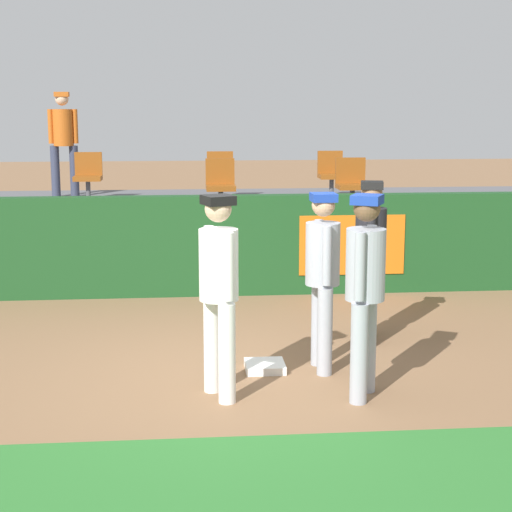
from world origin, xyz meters
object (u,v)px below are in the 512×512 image
object	(u,v)px
player_umpire	(370,250)
seat_back_right	(331,172)
spectator_hooded	(63,137)
player_runner_visitor	(365,282)
player_coach_visitor	(322,269)
seat_back_left	(88,174)
seat_back_center	(220,173)
player_fielder_home	(219,282)
seat_front_center	(220,183)
seat_front_right	(352,181)
first_base	(265,366)

from	to	relation	value
player_umpire	seat_back_right	bearing A→B (deg)	-173.79
player_umpire	seat_back_right	size ratio (longest dim) A/B	2.18
seat_back_right	spectator_hooded	distance (m)	4.86
player_runner_visitor	player_coach_visitor	xyz separation A→B (m)	(-0.25, 0.82, -0.04)
seat_back_left	seat_back_center	xyz separation A→B (m)	(2.31, -0.00, -0.00)
player_fielder_home	seat_front_center	size ratio (longest dim) A/B	2.24
seat_front_right	seat_back_right	bearing A→B (deg)	90.11
seat_back_left	seat_front_right	distance (m)	4.66
player_fielder_home	seat_back_center	size ratio (longest dim) A/B	2.24
seat_front_center	seat_back_center	xyz separation A→B (m)	(0.09, 1.80, 0.00)
player_coach_visitor	spectator_hooded	world-z (taller)	spectator_hooded
first_base	seat_back_left	size ratio (longest dim) A/B	0.48
spectator_hooded	player_runner_visitor	bearing A→B (deg)	112.63
player_runner_visitor	player_umpire	xyz separation A→B (m)	(0.46, 1.80, -0.03)
player_fielder_home	player_runner_visitor	size ratio (longest dim) A/B	1.00
seat_back_left	seat_front_right	size ratio (longest dim) A/B	1.00
seat_front_center	seat_back_right	distance (m)	2.74
seat_front_right	spectator_hooded	size ratio (longest dim) A/B	0.45
seat_front_right	spectator_hooded	xyz separation A→B (m)	(-4.78, 2.43, 0.62)
first_base	seat_back_center	xyz separation A→B (m)	(-0.12, 6.64, 1.41)
player_coach_visitor	player_runner_visitor	bearing A→B (deg)	15.09
seat_front_center	seat_front_right	bearing A→B (deg)	0.01
seat_back_left	seat_front_center	bearing A→B (deg)	-38.98
player_coach_visitor	player_umpire	size ratio (longest dim) A/B	0.99
first_base	seat_front_right	size ratio (longest dim) A/B	0.48
first_base	seat_back_left	xyz separation A→B (m)	(-2.43, 6.64, 1.41)
player_fielder_home	seat_back_left	bearing A→B (deg)	173.53
player_runner_visitor	seat_front_right	distance (m)	5.80
seat_back_right	player_fielder_home	bearing A→B (deg)	-107.75
spectator_hooded	seat_back_right	bearing A→B (deg)	170.38
seat_front_right	player_umpire	bearing A→B (deg)	-98.45
seat_back_center	seat_front_right	bearing A→B (deg)	-42.17
first_base	seat_back_right	size ratio (longest dim) A/B	0.48
seat_front_center	seat_back_center	bearing A→B (deg)	87.28
player_fielder_home	player_runner_visitor	bearing A→B (deg)	63.03
seat_back_center	first_base	bearing A→B (deg)	-88.95
first_base	seat_back_center	distance (m)	6.79
player_fielder_home	seat_back_center	world-z (taller)	player_fielder_home
player_fielder_home	player_umpire	bearing A→B (deg)	111.85
seat_back_left	seat_back_center	size ratio (longest dim) A/B	1.00
player_runner_visitor	spectator_hooded	size ratio (longest dim) A/B	1.00
player_runner_visitor	seat_front_center	distance (m)	5.80
player_runner_visitor	seat_back_center	distance (m)	7.56
player_fielder_home	seat_front_center	bearing A→B (deg)	155.82
player_umpire	spectator_hooded	xyz separation A→B (m)	(-4.20, 6.33, 1.01)
player_fielder_home	player_umpire	distance (m)	2.44
player_fielder_home	player_coach_visitor	xyz separation A→B (m)	(1.07, 0.69, -0.04)
player_umpire	seat_front_center	size ratio (longest dim) A/B	2.18
player_fielder_home	seat_front_right	xyz separation A→B (m)	(2.36, 5.56, 0.36)
player_umpire	seat_back_center	size ratio (longest dim) A/B	2.18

